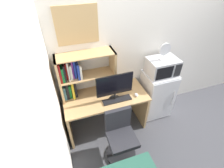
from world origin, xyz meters
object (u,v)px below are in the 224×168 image
object	(u,v)px
microwave	(162,67)
desk_chair	(120,138)
hutch_bookshelf	(78,75)
wall_corkboard	(77,25)
mini_fridge	(156,94)
desk_fan	(165,50)
monitor	(115,86)
keyboard	(117,100)
computer_mouse	(136,95)

from	to	relation	value
microwave	desk_chair	xyz separation A→B (m)	(-0.97, -0.63, -0.69)
hutch_bookshelf	desk_chair	world-z (taller)	hutch_bookshelf
hutch_bookshelf	wall_corkboard	size ratio (longest dim) A/B	1.51
hutch_bookshelf	wall_corkboard	world-z (taller)	wall_corkboard
desk_chair	wall_corkboard	distance (m)	1.72
hutch_bookshelf	mini_fridge	world-z (taller)	hutch_bookshelf
microwave	desk_fan	distance (m)	0.31
hutch_bookshelf	wall_corkboard	xyz separation A→B (m)	(0.10, 0.12, 0.69)
hutch_bookshelf	monitor	bearing A→B (deg)	-30.66
microwave	keyboard	bearing A→B (deg)	-166.68
hutch_bookshelf	desk_fan	distance (m)	1.40
microwave	mini_fridge	bearing A→B (deg)	-90.13
keyboard	mini_fridge	bearing A→B (deg)	13.14
keyboard	mini_fridge	size ratio (longest dim) A/B	0.49
desk_chair	wall_corkboard	world-z (taller)	wall_corkboard
keyboard	mini_fridge	xyz separation A→B (m)	(0.88, 0.21, -0.30)
mini_fridge	desk_chair	distance (m)	1.16
desk_fan	keyboard	bearing A→B (deg)	-166.68
hutch_bookshelf	desk_fan	size ratio (longest dim) A/B	3.00
microwave	desk_chair	size ratio (longest dim) A/B	0.58
hutch_bookshelf	computer_mouse	xyz separation A→B (m)	(0.85, -0.33, -0.37)
mini_fridge	wall_corkboard	xyz separation A→B (m)	(-1.30, 0.24, 1.37)
microwave	wall_corkboard	bearing A→B (deg)	169.50
keyboard	microwave	size ratio (longest dim) A/B	0.92
desk_chair	monitor	bearing A→B (deg)	81.83
hutch_bookshelf	desk_chair	xyz separation A→B (m)	(0.43, -0.75, -0.76)
desk_chair	hutch_bookshelf	bearing A→B (deg)	119.60
desk_fan	wall_corkboard	bearing A→B (deg)	169.04
desk_chair	microwave	bearing A→B (deg)	32.80
computer_mouse	hutch_bookshelf	bearing A→B (deg)	158.77
computer_mouse	mini_fridge	xyz separation A→B (m)	(0.55, 0.20, -0.31)
hutch_bookshelf	computer_mouse	world-z (taller)	hutch_bookshelf
hutch_bookshelf	keyboard	distance (m)	0.72
monitor	mini_fridge	distance (m)	1.08
keyboard	desk_fan	bearing A→B (deg)	13.32
monitor	wall_corkboard	bearing A→B (deg)	133.71
desk_fan	desk_chair	bearing A→B (deg)	-146.77
keyboard	desk_chair	bearing A→B (deg)	-102.54
hutch_bookshelf	microwave	bearing A→B (deg)	-5.04
monitor	desk_fan	distance (m)	0.97
keyboard	wall_corkboard	world-z (taller)	wall_corkboard
monitor	desk_chair	bearing A→B (deg)	-98.17
monitor	desk_fan	bearing A→B (deg)	10.43
desk_chair	wall_corkboard	bearing A→B (deg)	110.55
keyboard	computer_mouse	size ratio (longest dim) A/B	5.41
hutch_bookshelf	mini_fridge	xyz separation A→B (m)	(1.40, -0.13, -0.68)
computer_mouse	desk_fan	size ratio (longest dim) A/B	0.30
keyboard	desk_chair	size ratio (longest dim) A/B	0.53
hutch_bookshelf	microwave	size ratio (longest dim) A/B	1.71
computer_mouse	desk_chair	xyz separation A→B (m)	(-0.42, -0.42, -0.39)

